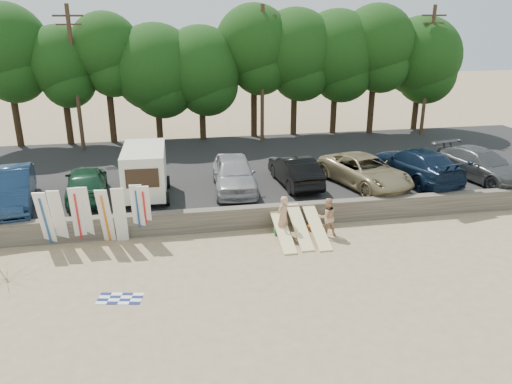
% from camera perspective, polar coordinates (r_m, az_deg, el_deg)
% --- Properties ---
extents(ground, '(120.00, 120.00, 0.00)m').
position_cam_1_polar(ground, '(20.22, 3.88, -7.19)').
color(ground, tan).
rests_on(ground, ground).
extents(seawall, '(44.00, 0.50, 1.00)m').
position_cam_1_polar(seawall, '(22.66, 2.06, -2.68)').
color(seawall, '#6B6356').
rests_on(seawall, ground).
extents(parking_lot, '(44.00, 14.50, 0.70)m').
position_cam_1_polar(parking_lot, '(29.64, -1.05, 2.50)').
color(parking_lot, '#282828').
rests_on(parking_lot, ground).
extents(treeline, '(34.11, 6.11, 9.20)m').
position_cam_1_polar(treeline, '(35.50, -1.56, 15.46)').
color(treeline, '#382616').
rests_on(treeline, parking_lot).
extents(utility_poles, '(25.80, 0.26, 9.00)m').
position_cam_1_polar(utility_poles, '(34.28, 0.74, 13.54)').
color(utility_poles, '#473321').
rests_on(utility_poles, parking_lot).
extents(box_trailer, '(2.30, 3.94, 2.46)m').
position_cam_1_polar(box_trailer, '(24.41, -12.59, 2.45)').
color(box_trailer, beige).
rests_on(box_trailer, parking_lot).
extents(car_0, '(2.81, 5.72, 1.80)m').
position_cam_1_polar(car_0, '(25.30, -26.33, 0.30)').
color(car_0, '#132843').
rests_on(car_0, parking_lot).
extents(car_1, '(2.41, 4.93, 1.62)m').
position_cam_1_polar(car_1, '(25.21, -18.80, 1.05)').
color(car_1, '#153B26').
rests_on(car_1, parking_lot).
extents(car_2, '(2.33, 5.19, 1.73)m').
position_cam_1_polar(car_2, '(25.05, -2.53, 2.14)').
color(car_2, '#9E9EA3').
rests_on(car_2, parking_lot).
extents(car_3, '(1.96, 4.76, 1.53)m').
position_cam_1_polar(car_3, '(25.91, 4.48, 2.46)').
color(car_3, black).
rests_on(car_3, parking_lot).
extents(car_4, '(4.11, 6.10, 1.55)m').
position_cam_1_polar(car_4, '(26.30, 12.35, 2.35)').
color(car_4, '#857855').
rests_on(car_4, parking_lot).
extents(car_5, '(3.51, 6.31, 1.73)m').
position_cam_1_polar(car_5, '(27.89, 17.71, 3.04)').
color(car_5, black).
rests_on(car_5, parking_lot).
extents(car_6, '(3.54, 5.91, 1.60)m').
position_cam_1_polar(car_6, '(29.31, 24.29, 2.87)').
color(car_6, '#444648').
rests_on(car_6, parking_lot).
extents(surfboard_upright_0, '(0.58, 0.77, 2.53)m').
position_cam_1_polar(surfboard_upright_0, '(22.02, -22.95, -2.86)').
color(surfboard_upright_0, white).
rests_on(surfboard_upright_0, ground).
extents(surfboard_upright_1, '(0.56, 0.70, 2.54)m').
position_cam_1_polar(surfboard_upright_1, '(21.96, -21.64, -2.72)').
color(surfboard_upright_1, white).
rests_on(surfboard_upright_1, ground).
extents(surfboard_upright_2, '(0.51, 0.52, 2.57)m').
position_cam_1_polar(surfboard_upright_2, '(21.86, -19.68, -2.53)').
color(surfboard_upright_2, white).
rests_on(surfboard_upright_2, ground).
extents(surfboard_upright_3, '(0.55, 0.56, 2.57)m').
position_cam_1_polar(surfboard_upright_3, '(21.83, -18.93, -2.47)').
color(surfboard_upright_3, white).
rests_on(surfboard_upright_3, ground).
extents(surfboard_upright_4, '(0.62, 0.83, 2.52)m').
position_cam_1_polar(surfboard_upright_4, '(21.51, -16.82, -2.63)').
color(surfboard_upright_4, white).
rests_on(surfboard_upright_4, ground).
extents(surfboard_upright_5, '(0.51, 0.64, 2.55)m').
position_cam_1_polar(surfboard_upright_5, '(21.40, -15.28, -2.55)').
color(surfboard_upright_5, white).
rests_on(surfboard_upright_5, ground).
extents(surfboard_upright_6, '(0.54, 0.64, 2.55)m').
position_cam_1_polar(surfboard_upright_6, '(21.60, -13.33, -2.16)').
color(surfboard_upright_6, white).
rests_on(surfboard_upright_6, ground).
extents(surfboard_upright_7, '(0.53, 0.82, 2.51)m').
position_cam_1_polar(surfboard_upright_7, '(21.60, -12.57, -2.16)').
color(surfboard_upright_7, white).
rests_on(surfboard_upright_7, ground).
extents(surfboard_low_0, '(0.56, 2.92, 0.84)m').
position_cam_1_polar(surfboard_low_0, '(21.30, 3.07, -4.45)').
color(surfboard_low_0, '#F5E19A').
rests_on(surfboard_low_0, ground).
extents(surfboard_low_1, '(0.56, 2.86, 1.03)m').
position_cam_1_polar(surfboard_low_1, '(21.54, 5.01, -3.94)').
color(surfboard_low_1, '#F5E19A').
rests_on(surfboard_low_1, ground).
extents(surfboard_low_2, '(0.56, 2.88, 0.98)m').
position_cam_1_polar(surfboard_low_2, '(21.64, 6.93, -3.97)').
color(surfboard_low_2, '#F5E19A').
rests_on(surfboard_low_2, ground).
extents(beachgoer_a, '(0.80, 0.76, 1.84)m').
position_cam_1_polar(beachgoer_a, '(21.47, 3.08, -2.79)').
color(beachgoer_a, tan).
rests_on(beachgoer_a, ground).
extents(beachgoer_b, '(0.85, 0.67, 1.71)m').
position_cam_1_polar(beachgoer_b, '(21.78, 8.14, -2.82)').
color(beachgoer_b, tan).
rests_on(beachgoer_b, ground).
extents(cooler, '(0.38, 0.30, 0.32)m').
position_cam_1_polar(cooler, '(21.91, 2.59, -4.48)').
color(cooler, '#238137').
rests_on(cooler, ground).
extents(gear_bag, '(0.31, 0.26, 0.22)m').
position_cam_1_polar(gear_bag, '(22.48, 6.31, -4.06)').
color(gear_bag, orange).
rests_on(gear_bag, ground).
extents(beach_towel, '(1.76, 1.76, 0.00)m').
position_cam_1_polar(beach_towel, '(17.93, -15.27, -11.67)').
color(beach_towel, white).
rests_on(beach_towel, ground).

